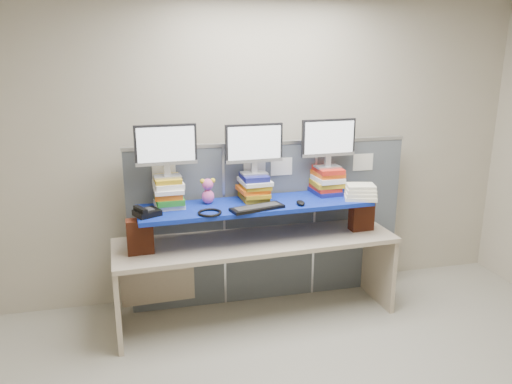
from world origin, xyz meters
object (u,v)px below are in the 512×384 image
object	(u,v)px
monitor_right	(328,140)
keyboard	(257,208)
monitor_center	(254,146)
desk	(256,254)
desk_phone	(146,212)
blue_board	(256,205)
monitor_left	(166,148)

from	to	relation	value
monitor_right	keyboard	distance (m)	0.92
monitor_center	desk	bearing A→B (deg)	-98.29
desk	monitor_center	size ratio (longest dim) A/B	4.91
desk_phone	keyboard	bearing A→B (deg)	-29.38
desk_phone	blue_board	bearing A→B (deg)	-18.89
keyboard	monitor_right	bearing A→B (deg)	9.13
desk	blue_board	bearing A→B (deg)	87.29
keyboard	desk_phone	bearing A→B (deg)	162.47
monitor_center	keyboard	bearing A→B (deg)	-101.02
desk	desk_phone	xyz separation A→B (m)	(-0.92, -0.12, 0.50)
blue_board	monitor_center	world-z (taller)	monitor_center
desk	monitor_center	distance (m)	0.95
monitor_left	monitor_center	world-z (taller)	monitor_left
keyboard	desk	bearing A→B (deg)	65.21
blue_board	monitor_center	distance (m)	0.51
desk	blue_board	distance (m)	0.45
blue_board	desk_phone	world-z (taller)	desk_phone
blue_board	keyboard	size ratio (longest dim) A/B	4.22
monitor_left	keyboard	world-z (taller)	monitor_left
monitor_right	blue_board	bearing A→B (deg)	-170.43
keyboard	blue_board	bearing A→B (deg)	65.21
monitor_left	monitor_right	bearing A→B (deg)	-0.00
blue_board	desk_phone	distance (m)	0.93
monitor_center	desk_phone	bearing A→B (deg)	-168.20
keyboard	desk_phone	size ratio (longest dim) A/B	1.99
desk	monitor_center	xyz separation A→B (m)	(0.01, 0.12, 0.94)
desk	keyboard	bearing A→B (deg)	-102.94
desk	monitor_left	size ratio (longest dim) A/B	4.91
desk	desk_phone	distance (m)	1.05
blue_board	keyboard	xyz separation A→B (m)	(-0.03, -0.17, 0.03)
monitor_center	monitor_right	world-z (taller)	monitor_right
monitor_center	monitor_right	xyz separation A→B (m)	(0.68, 0.03, 0.01)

